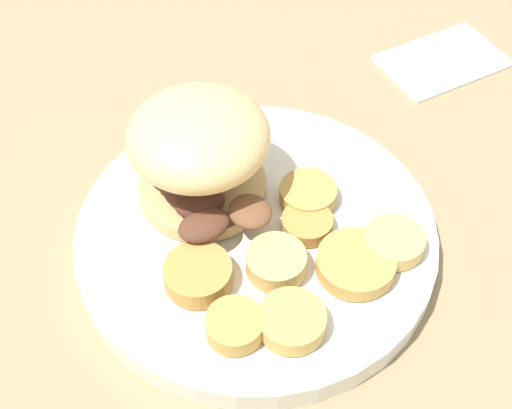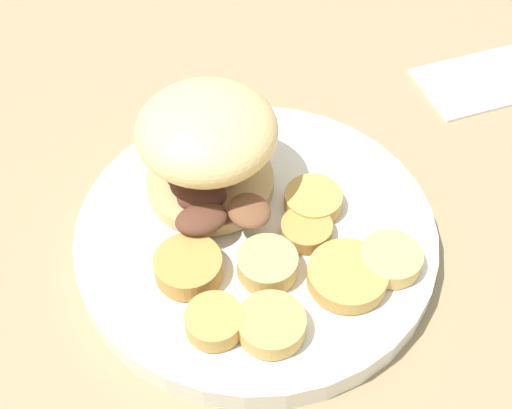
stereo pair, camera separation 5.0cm
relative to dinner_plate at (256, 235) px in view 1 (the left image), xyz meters
name	(u,v)px [view 1 (the left image)]	position (x,y,z in m)	size (l,w,h in m)	color
ground_plane	(256,245)	(0.00, 0.00, -0.01)	(4.00, 4.00, 0.00)	#937F5B
dinner_plate	(256,235)	(0.00, 0.00, 0.00)	(0.27, 0.27, 0.02)	white
sandwich	(198,155)	(-0.05, 0.00, 0.05)	(0.12, 0.11, 0.08)	tan
potato_round_0	(307,223)	(0.03, 0.02, 0.02)	(0.04, 0.04, 0.01)	#BC8942
potato_round_1	(308,194)	(0.01, 0.04, 0.02)	(0.04, 0.04, 0.01)	tan
potato_round_2	(235,326)	(0.04, -0.08, 0.02)	(0.04, 0.04, 0.01)	tan
potato_round_3	(292,321)	(0.07, -0.05, 0.02)	(0.05, 0.05, 0.01)	tan
potato_round_4	(394,242)	(0.09, 0.05, 0.02)	(0.04, 0.04, 0.01)	#DBB766
potato_round_5	(276,262)	(0.03, -0.02, 0.02)	(0.04, 0.04, 0.02)	#DBB766
potato_round_6	(356,264)	(0.08, 0.01, 0.02)	(0.06, 0.06, 0.01)	tan
potato_round_7	(203,278)	(0.00, -0.06, 0.02)	(0.05, 0.05, 0.02)	#BC8942
napkin	(444,60)	(0.00, 0.28, -0.01)	(0.12, 0.07, 0.01)	white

